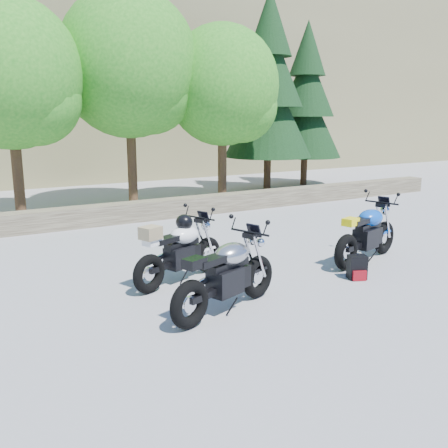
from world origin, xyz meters
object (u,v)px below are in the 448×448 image
Objects in this scene: backpack at (357,268)px; white_bike at (179,250)px; blue_bike at (367,234)px; silver_bike at (227,276)px.

white_bike is at bearing 175.64° from backpack.
white_bike is 4.77× the size of backpack.
white_bike is 3.66m from blue_bike.
white_bike is 0.92× the size of blue_bike.
white_bike reaches higher than silver_bike.
backpack is at bearing -17.00° from silver_bike.
white_bike reaches higher than backpack.
white_bike is at bearing 152.32° from blue_bike.
silver_bike is at bearing -154.29° from backpack.
backpack is (2.65, 0.13, -0.33)m from silver_bike.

